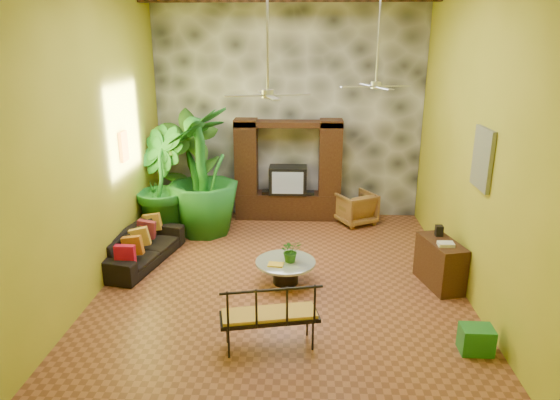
{
  "coord_description": "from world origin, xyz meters",
  "views": [
    {
      "loc": [
        0.32,
        -7.86,
        3.94
      ],
      "look_at": [
        -0.05,
        0.2,
        1.36
      ],
      "focal_mm": 32.0,
      "sensor_mm": 36.0,
      "label": 1
    }
  ],
  "objects_px": {
    "entertainment_center": "(288,178)",
    "iron_bench": "(269,313)",
    "tall_plant_a": "(190,170)",
    "green_bin": "(476,340)",
    "ceiling_fan_back": "(376,73)",
    "coffee_table": "(286,269)",
    "wicker_armchair": "(355,208)",
    "sofa": "(141,247)",
    "tall_plant_c": "(202,172)",
    "side_console": "(440,263)",
    "tall_plant_b": "(159,183)",
    "ceiling_fan_front": "(268,80)"
  },
  "relations": [
    {
      "from": "entertainment_center",
      "to": "iron_bench",
      "type": "bearing_deg",
      "value": -90.96
    },
    {
      "from": "tall_plant_a",
      "to": "green_bin",
      "type": "bearing_deg",
      "value": -43.89
    },
    {
      "from": "ceiling_fan_back",
      "to": "coffee_table",
      "type": "relative_size",
      "value": 1.83
    },
    {
      "from": "wicker_armchair",
      "to": "green_bin",
      "type": "distance_m",
      "value": 5.01
    },
    {
      "from": "sofa",
      "to": "tall_plant_c",
      "type": "xyz_separation_m",
      "value": [
        0.89,
        1.58,
        1.05
      ]
    },
    {
      "from": "iron_bench",
      "to": "side_console",
      "type": "bearing_deg",
      "value": 24.29
    },
    {
      "from": "sofa",
      "to": "tall_plant_b",
      "type": "xyz_separation_m",
      "value": [
        0.02,
        1.39,
        0.84
      ]
    },
    {
      "from": "coffee_table",
      "to": "side_console",
      "type": "relative_size",
      "value": 1.03
    },
    {
      "from": "tall_plant_b",
      "to": "green_bin",
      "type": "relative_size",
      "value": 5.48
    },
    {
      "from": "tall_plant_b",
      "to": "green_bin",
      "type": "distance_m",
      "value": 6.68
    },
    {
      "from": "iron_bench",
      "to": "green_bin",
      "type": "distance_m",
      "value": 2.76
    },
    {
      "from": "tall_plant_b",
      "to": "tall_plant_c",
      "type": "relative_size",
      "value": 0.85
    },
    {
      "from": "tall_plant_a",
      "to": "tall_plant_c",
      "type": "xyz_separation_m",
      "value": [
        0.35,
        -0.41,
        0.07
      ]
    },
    {
      "from": "entertainment_center",
      "to": "coffee_table",
      "type": "bearing_deg",
      "value": -88.92
    },
    {
      "from": "iron_bench",
      "to": "green_bin",
      "type": "bearing_deg",
      "value": -10.11
    },
    {
      "from": "tall_plant_a",
      "to": "ceiling_fan_front",
      "type": "bearing_deg",
      "value": -56.99
    },
    {
      "from": "tall_plant_a",
      "to": "tall_plant_c",
      "type": "relative_size",
      "value": 0.95
    },
    {
      "from": "tall_plant_b",
      "to": "tall_plant_c",
      "type": "xyz_separation_m",
      "value": [
        0.87,
        0.19,
        0.2
      ]
    },
    {
      "from": "green_bin",
      "to": "tall_plant_a",
      "type": "bearing_deg",
      "value": 136.11
    },
    {
      "from": "tall_plant_c",
      "to": "green_bin",
      "type": "distance_m",
      "value": 6.17
    },
    {
      "from": "entertainment_center",
      "to": "wicker_armchair",
      "type": "distance_m",
      "value": 1.67
    },
    {
      "from": "entertainment_center",
      "to": "ceiling_fan_back",
      "type": "relative_size",
      "value": 1.29
    },
    {
      "from": "ceiling_fan_back",
      "to": "wicker_armchair",
      "type": "height_order",
      "value": "ceiling_fan_back"
    },
    {
      "from": "ceiling_fan_back",
      "to": "coffee_table",
      "type": "bearing_deg",
      "value": -138.31
    },
    {
      "from": "coffee_table",
      "to": "ceiling_fan_front",
      "type": "bearing_deg",
      "value": -138.72
    },
    {
      "from": "entertainment_center",
      "to": "ceiling_fan_front",
      "type": "bearing_deg",
      "value": -93.24
    },
    {
      "from": "ceiling_fan_back",
      "to": "tall_plant_c",
      "type": "height_order",
      "value": "ceiling_fan_back"
    },
    {
      "from": "ceiling_fan_front",
      "to": "tall_plant_a",
      "type": "distance_m",
      "value": 4.09
    },
    {
      "from": "tall_plant_a",
      "to": "coffee_table",
      "type": "relative_size",
      "value": 2.52
    },
    {
      "from": "sofa",
      "to": "side_console",
      "type": "height_order",
      "value": "side_console"
    },
    {
      "from": "ceiling_fan_back",
      "to": "side_console",
      "type": "height_order",
      "value": "ceiling_fan_back"
    },
    {
      "from": "entertainment_center",
      "to": "tall_plant_a",
      "type": "bearing_deg",
      "value": -163.99
    },
    {
      "from": "tall_plant_c",
      "to": "wicker_armchair",
      "type": "bearing_deg",
      "value": 12.27
    },
    {
      "from": "coffee_table",
      "to": "side_console",
      "type": "distance_m",
      "value": 2.59
    },
    {
      "from": "tall_plant_c",
      "to": "side_console",
      "type": "relative_size",
      "value": 2.71
    },
    {
      "from": "tall_plant_b",
      "to": "side_console",
      "type": "xyz_separation_m",
      "value": [
        5.28,
        -2.06,
        -0.75
      ]
    },
    {
      "from": "ceiling_fan_front",
      "to": "sofa",
      "type": "xyz_separation_m",
      "value": [
        -2.45,
        0.94,
        -3.1
      ]
    },
    {
      "from": "ceiling_fan_front",
      "to": "green_bin",
      "type": "height_order",
      "value": "ceiling_fan_front"
    },
    {
      "from": "ceiling_fan_front",
      "to": "sofa",
      "type": "distance_m",
      "value": 4.06
    },
    {
      "from": "tall_plant_a",
      "to": "tall_plant_b",
      "type": "distance_m",
      "value": 0.81
    },
    {
      "from": "sofa",
      "to": "tall_plant_a",
      "type": "bearing_deg",
      "value": -2.92
    },
    {
      "from": "sofa",
      "to": "iron_bench",
      "type": "distance_m",
      "value": 3.7
    },
    {
      "from": "tall_plant_b",
      "to": "coffee_table",
      "type": "bearing_deg",
      "value": -37.91
    },
    {
      "from": "ceiling_fan_back",
      "to": "iron_bench",
      "type": "xyz_separation_m",
      "value": [
        -1.69,
        -3.32,
        -2.85
      ]
    },
    {
      "from": "iron_bench",
      "to": "wicker_armchair",
      "type": "bearing_deg",
      "value": 60.16
    },
    {
      "from": "sofa",
      "to": "coffee_table",
      "type": "bearing_deg",
      "value": -92.31
    },
    {
      "from": "tall_plant_c",
      "to": "iron_bench",
      "type": "xyz_separation_m",
      "value": [
        1.67,
        -4.24,
        -0.8
      ]
    },
    {
      "from": "wicker_armchair",
      "to": "side_console",
      "type": "relative_size",
      "value": 0.79
    },
    {
      "from": "ceiling_fan_back",
      "to": "wicker_armchair",
      "type": "bearing_deg",
      "value": 92.43
    },
    {
      "from": "ceiling_fan_back",
      "to": "green_bin",
      "type": "relative_size",
      "value": 4.45
    }
  ]
}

